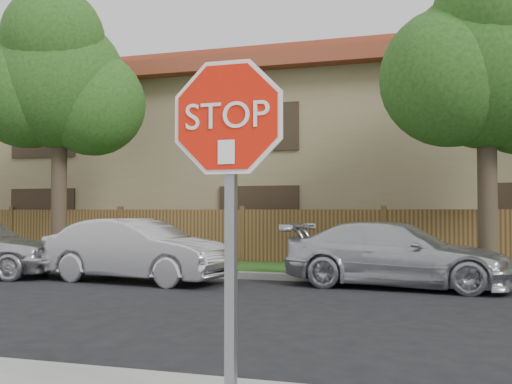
% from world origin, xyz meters
% --- Properties ---
extents(far_curb, '(70.00, 0.30, 0.15)m').
position_xyz_m(far_curb, '(0.00, 8.15, 0.07)').
color(far_curb, gray).
rests_on(far_curb, ground).
extents(grass_strip, '(70.00, 3.00, 0.12)m').
position_xyz_m(grass_strip, '(0.00, 9.80, 0.06)').
color(grass_strip, '#1E4714').
rests_on(grass_strip, ground).
extents(fence, '(70.00, 0.12, 1.60)m').
position_xyz_m(fence, '(0.00, 11.40, 0.80)').
color(fence, '#4D2E1B').
rests_on(fence, ground).
extents(apartment_building, '(35.20, 9.20, 7.20)m').
position_xyz_m(apartment_building, '(0.00, 17.00, 3.53)').
color(apartment_building, '#8D7C58').
rests_on(apartment_building, ground).
extents(tree_left, '(4.80, 3.90, 7.78)m').
position_xyz_m(tree_left, '(-8.98, 9.57, 5.22)').
color(tree_left, '#382B21').
rests_on(tree_left, ground).
extents(tree_mid, '(4.80, 3.90, 7.35)m').
position_xyz_m(tree_mid, '(2.52, 9.57, 4.87)').
color(tree_mid, '#382B21').
rests_on(tree_mid, ground).
extents(stop_sign, '(1.01, 0.13, 2.55)m').
position_xyz_m(stop_sign, '(0.20, -1.48, 1.83)').
color(stop_sign, gray).
rests_on(stop_sign, sidewalk_near).
extents(sedan_left, '(4.38, 2.02, 1.39)m').
position_xyz_m(sedan_left, '(-4.90, 6.81, 0.70)').
color(sedan_left, silver).
rests_on(sedan_left, ground).
extents(sedan_right, '(4.78, 2.35, 1.34)m').
position_xyz_m(sedan_right, '(0.60, 7.58, 0.67)').
color(sedan_right, silver).
rests_on(sedan_right, ground).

